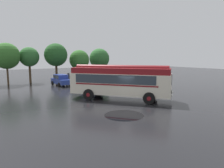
# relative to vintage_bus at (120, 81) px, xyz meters

# --- Properties ---
(ground_plane) EXTENTS (120.00, 120.00, 0.00)m
(ground_plane) POSITION_rel_vintage_bus_xyz_m (0.32, -0.91, -1.89)
(ground_plane) COLOR black
(vintage_bus) EXTENTS (8.28, 9.35, 3.49)m
(vintage_bus) POSITION_rel_vintage_bus_xyz_m (0.00, 0.00, 0.00)
(vintage_bus) COLOR silver
(vintage_bus) RESTS_ON ground
(car_near_left) EXTENTS (2.17, 4.30, 1.66)m
(car_near_left) POSITION_rel_vintage_bus_xyz_m (-1.78, 12.88, -1.05)
(car_near_left) COLOR navy
(car_near_left) RESTS_ON ground
(car_mid_left) EXTENTS (2.20, 4.32, 1.66)m
(car_mid_left) POSITION_rel_vintage_bus_xyz_m (0.76, 13.96, -1.05)
(car_mid_left) COLOR black
(car_mid_left) RESTS_ON ground
(box_van) EXTENTS (2.55, 5.86, 2.50)m
(box_van) POSITION_rel_vintage_bus_xyz_m (3.39, 13.63, -0.53)
(box_van) COLOR navy
(box_van) RESTS_ON ground
(tree_far_left) EXTENTS (4.02, 4.02, 6.45)m
(tree_far_left) POSITION_rel_vintage_bus_xyz_m (-8.38, 18.48, 2.57)
(tree_far_left) COLOR #4C3823
(tree_far_left) RESTS_ON ground
(tree_left_of_centre) EXTENTS (3.19, 3.19, 5.90)m
(tree_left_of_centre) POSITION_rel_vintage_bus_xyz_m (-4.91, 18.88, 2.34)
(tree_left_of_centre) COLOR #4C3823
(tree_left_of_centre) RESTS_ON ground
(tree_centre) EXTENTS (3.99, 3.99, 6.65)m
(tree_centre) POSITION_rel_vintage_bus_xyz_m (-0.77, 18.52, 2.66)
(tree_centre) COLOR #4C3823
(tree_centre) RESTS_ON ground
(tree_right_of_centre) EXTENTS (3.71, 3.71, 5.59)m
(tree_right_of_centre) POSITION_rel_vintage_bus_xyz_m (3.76, 18.76, 1.83)
(tree_right_of_centre) COLOR #4C3823
(tree_right_of_centre) RESTS_ON ground
(tree_far_right) EXTENTS (4.14, 4.14, 6.03)m
(tree_far_right) POSITION_rel_vintage_bus_xyz_m (9.11, 20.30, 2.10)
(tree_far_right) COLOR #4C3823
(tree_far_right) RESTS_ON ground
(puddle_patch) EXTENTS (2.95, 2.95, 0.01)m
(puddle_patch) POSITION_rel_vintage_bus_xyz_m (-3.01, -4.76, -1.89)
(puddle_patch) COLOR black
(puddle_patch) RESTS_ON ground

